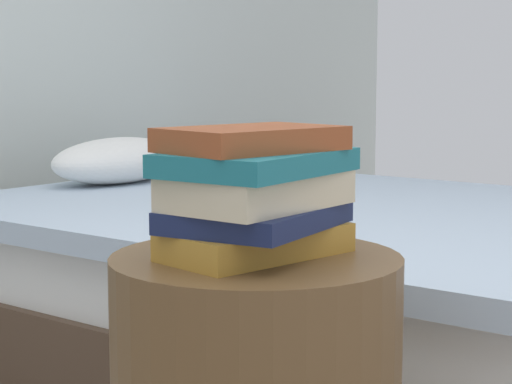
# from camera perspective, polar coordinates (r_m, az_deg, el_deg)

# --- Properties ---
(bed) EXTENTS (1.59, 2.04, 0.62)m
(bed) POSITION_cam_1_polar(r_m,az_deg,el_deg) (2.75, 3.00, -5.33)
(bed) COLOR #4C3828
(bed) RESTS_ON ground_plane
(book_ochre) EXTENTS (0.30, 0.19, 0.04)m
(book_ochre) POSITION_cam_1_polar(r_m,az_deg,el_deg) (1.39, -0.03, -3.15)
(book_ochre) COLOR #B7842D
(book_ochre) RESTS_ON side_table
(book_navy) EXTENTS (0.30, 0.25, 0.03)m
(book_navy) POSITION_cam_1_polar(r_m,az_deg,el_deg) (1.38, 0.05, -1.60)
(book_navy) COLOR #19234C
(book_navy) RESTS_ON book_ochre
(book_cream) EXTENTS (0.28, 0.18, 0.05)m
(book_cream) POSITION_cam_1_polar(r_m,az_deg,el_deg) (1.37, 0.08, 0.10)
(book_cream) COLOR beige
(book_cream) RESTS_ON book_navy
(book_teal) EXTENTS (0.31, 0.22, 0.03)m
(book_teal) POSITION_cam_1_polar(r_m,az_deg,el_deg) (1.36, 0.03, 1.88)
(book_teal) COLOR #1E727F
(book_teal) RESTS_ON book_cream
(book_rust) EXTENTS (0.28, 0.20, 0.04)m
(book_rust) POSITION_cam_1_polar(r_m,az_deg,el_deg) (1.36, -0.15, 3.34)
(book_rust) COLOR #994723
(book_rust) RESTS_ON book_teal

